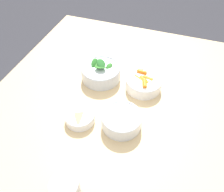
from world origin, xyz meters
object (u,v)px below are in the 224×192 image
at_px(bowl_beans_hotdog, 122,120).
at_px(bowl_greens, 101,72).
at_px(bowl_cookies, 80,117).
at_px(cup, 66,190).
at_px(bowl_carrots, 143,83).

bearing_deg(bowl_beans_hotdog, bowl_greens, -143.02).
height_order(bowl_greens, bowl_cookies, bowl_greens).
bearing_deg(bowl_beans_hotdog, cup, -13.97).
distance_m(bowl_cookies, cup, 0.29).
distance_m(bowl_carrots, bowl_cookies, 0.32).
distance_m(bowl_carrots, bowl_beans_hotdog, 0.23).
distance_m(bowl_greens, cup, 0.54).
bearing_deg(bowl_carrots, bowl_greens, -89.86).
bearing_deg(bowl_carrots, bowl_beans_hotdog, -7.89).
bearing_deg(bowl_greens, bowl_cookies, 2.27).
distance_m(bowl_beans_hotdog, bowl_cookies, 0.16).
bearing_deg(bowl_cookies, bowl_beans_hotdog, 101.30).
xyz_separation_m(bowl_greens, cup, (0.53, 0.09, 0.01)).
relative_size(bowl_greens, bowl_beans_hotdog, 1.17).
distance_m(bowl_carrots, bowl_greens, 0.20).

